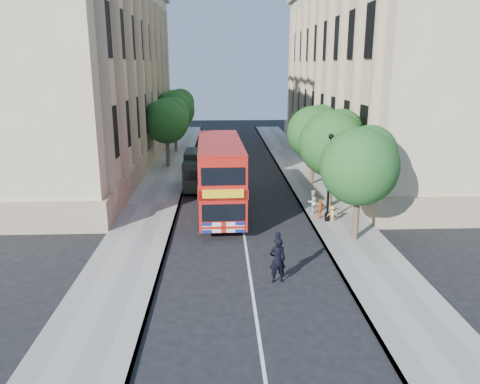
{
  "coord_description": "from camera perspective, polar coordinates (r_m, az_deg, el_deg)",
  "views": [
    {
      "loc": [
        -1.25,
        -19.94,
        8.98
      ],
      "look_at": [
        -0.2,
        4.68,
        2.3
      ],
      "focal_mm": 35.0,
      "sensor_mm": 36.0,
      "label": 1
    }
  ],
  "objects": [
    {
      "name": "building_left",
      "position": [
        45.69,
        -19.01,
        14.4
      ],
      "size": [
        12.0,
        38.0,
        18.0
      ],
      "primitive_type": "cube",
      "color": "tan",
      "rests_on": "ground"
    },
    {
      "name": "pavement_left",
      "position": [
        31.56,
        -10.54,
        -1.51
      ],
      "size": [
        3.5,
        80.0,
        0.12
      ],
      "primitive_type": "cube",
      "color": "gray",
      "rests_on": "ground"
    },
    {
      "name": "woman_pedestrian",
      "position": [
        29.14,
        8.84,
        -1.19
      ],
      "size": [
        0.91,
        0.85,
        1.48
      ],
      "primitive_type": "imported",
      "rotation": [
        0.0,
        0.0,
        3.67
      ],
      "color": "beige",
      "rests_on": "pavement_right"
    },
    {
      "name": "police_constable",
      "position": [
        20.12,
        4.59,
        -8.26
      ],
      "size": [
        0.79,
        0.58,
        1.99
      ],
      "primitive_type": "imported",
      "rotation": [
        0.0,
        0.0,
        3.3
      ],
      "color": "black",
      "rests_on": "ground"
    },
    {
      "name": "child_b",
      "position": [
        27.92,
        11.18,
        -2.61
      ],
      "size": [
        0.66,
        0.44,
        0.95
      ],
      "primitive_type": "imported",
      "rotation": [
        0.0,
        0.0,
        3.28
      ],
      "color": "#E2B54D",
      "rests_on": "pavement_right"
    },
    {
      "name": "lamp_post",
      "position": [
        27.45,
        10.79,
        1.27
      ],
      "size": [
        0.32,
        0.32,
        5.16
      ],
      "color": "black",
      "rests_on": "pavement_right"
    },
    {
      "name": "tree_right_far",
      "position": [
        35.99,
        9.02,
        7.53
      ],
      "size": [
        4.0,
        4.0,
        6.15
      ],
      "color": "#473828",
      "rests_on": "ground"
    },
    {
      "name": "pavement_right",
      "position": [
        32.01,
        10.29,
        -1.26
      ],
      "size": [
        3.5,
        80.0,
        0.12
      ],
      "primitive_type": "cube",
      "color": "gray",
      "rests_on": "ground"
    },
    {
      "name": "tree_left_back",
      "position": [
        50.37,
        -7.92,
        10.16
      ],
      "size": [
        4.2,
        4.2,
        6.65
      ],
      "color": "#473828",
      "rests_on": "ground"
    },
    {
      "name": "ground",
      "position": [
        21.9,
        1.06,
        -9.04
      ],
      "size": [
        120.0,
        120.0,
        0.0
      ],
      "primitive_type": "plane",
      "color": "black",
      "rests_on": "ground"
    },
    {
      "name": "tree_right_near",
      "position": [
        24.5,
        14.46,
        3.55
      ],
      "size": [
        4.0,
        4.0,
        6.08
      ],
      "color": "#473828",
      "rests_on": "ground"
    },
    {
      "name": "tree_right_mid",
      "position": [
        30.17,
        11.25,
        6.24
      ],
      "size": [
        4.2,
        4.2,
        6.37
      ],
      "color": "#473828",
      "rests_on": "ground"
    },
    {
      "name": "building_right",
      "position": [
        46.45,
        17.02,
        14.56
      ],
      "size": [
        12.0,
        38.0,
        18.0
      ],
      "primitive_type": "cube",
      "color": "tan",
      "rests_on": "ground"
    },
    {
      "name": "tree_left_far",
      "position": [
        42.48,
        -8.9,
        8.86
      ],
      "size": [
        4.0,
        4.0,
        6.3
      ],
      "color": "#473828",
      "rests_on": "ground"
    },
    {
      "name": "child_a",
      "position": [
        28.34,
        9.76,
        -2.0
      ],
      "size": [
        0.74,
        0.63,
        1.2
      ],
      "primitive_type": "imported",
      "rotation": [
        0.0,
        0.0,
        3.73
      ],
      "color": "orange",
      "rests_on": "pavement_right"
    },
    {
      "name": "box_van",
      "position": [
        34.94,
        -5.1,
        2.53
      ],
      "size": [
        2.06,
        4.92,
        2.8
      ],
      "rotation": [
        0.0,
        0.0,
        -0.01
      ],
      "color": "black",
      "rests_on": "ground"
    },
    {
      "name": "double_decker_bus",
      "position": [
        28.78,
        -2.44,
        2.11
      ],
      "size": [
        2.89,
        9.8,
        4.49
      ],
      "rotation": [
        0.0,
        0.0,
        0.03
      ],
      "color": "#B1130C",
      "rests_on": "ground"
    }
  ]
}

